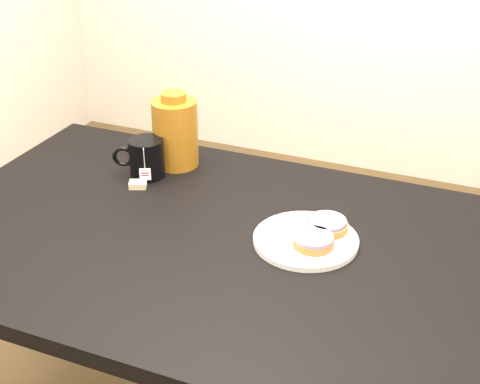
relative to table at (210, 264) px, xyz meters
The scene contains 7 objects.
table is the anchor object (origin of this frame).
plate 0.24m from the table, 14.42° to the left, with size 0.24×0.24×0.02m.
bagel_back 0.30m from the table, 23.49° to the left, with size 0.13×0.13×0.03m.
bagel_front 0.27m from the table, ahead, with size 0.09×0.09×0.03m.
mug 0.39m from the table, 143.46° to the left, with size 0.15×0.13×0.11m.
teabag_pouch 0.33m from the table, 152.64° to the left, with size 0.04×0.03×0.02m, color #C6B793.
bagel_package 0.44m from the table, 128.48° to the left, with size 0.15×0.15×0.21m.
Camera 1 is at (0.58, -1.21, 1.59)m, focal length 50.00 mm.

